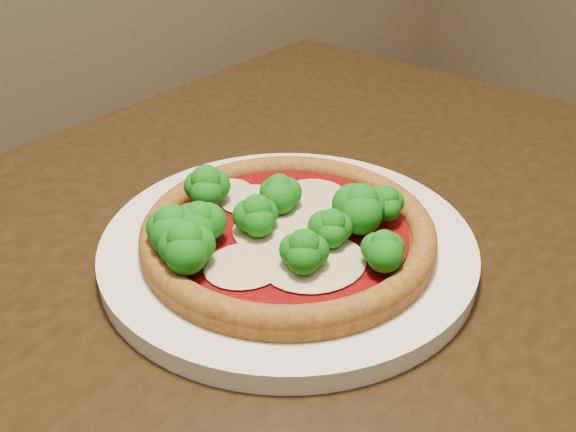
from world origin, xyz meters
TOP-DOWN VIEW (x-y plane):
  - dining_table at (0.14, 0.24)m, footprint 1.32×1.13m
  - plate at (0.18, 0.27)m, footprint 0.32×0.32m
  - pizza at (0.17, 0.27)m, footprint 0.25×0.25m

SIDE VIEW (x-z plane):
  - dining_table at x=0.14m, z-range 0.27..1.02m
  - plate at x=0.18m, z-range 0.75..0.77m
  - pizza at x=0.17m, z-range 0.76..0.82m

